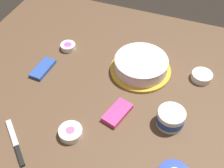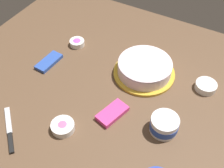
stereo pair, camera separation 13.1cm
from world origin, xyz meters
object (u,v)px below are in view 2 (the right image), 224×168
frosted_cake (145,68)px  frosting_tub (164,125)px  spreading_knife (10,133)px  sprinkle_bowl_blue (206,86)px  sprinkle_bowl_rainbow (77,43)px  candy_box_lower (49,62)px  sprinkle_bowl_pink (63,126)px  candy_box_upper (112,113)px

frosted_cake → frosting_tub: (-0.26, -0.21, -0.00)m
spreading_knife → sprinkle_bowl_blue: sprinkle_bowl_blue is taller
frosting_tub → sprinkle_bowl_blue: bearing=-15.3°
sprinkle_bowl_rainbow → candy_box_lower: sprinkle_bowl_rainbow is taller
spreading_knife → sprinkle_bowl_blue: size_ratio=1.90×
sprinkle_bowl_pink → candy_box_lower: sprinkle_bowl_pink is taller
sprinkle_bowl_blue → sprinkle_bowl_rainbow: bearing=92.2°
spreading_knife → candy_box_upper: bearing=-47.7°
spreading_knife → sprinkle_bowl_blue: 0.90m
frosting_tub → sprinkle_bowl_blue: (0.31, -0.09, -0.02)m
sprinkle_bowl_pink → frosting_tub: bearing=-61.5°
sprinkle_bowl_pink → candy_box_upper: bearing=-41.2°
spreading_knife → sprinkle_bowl_rainbow: bearing=7.2°
sprinkle_bowl_rainbow → candy_box_lower: bearing=166.7°
candy_box_lower → candy_box_upper: bearing=-102.4°
candy_box_lower → frosted_cake: bearing=-66.4°
sprinkle_bowl_pink → spreading_knife: bearing=125.7°
sprinkle_bowl_blue → candy_box_upper: (-0.35, 0.31, -0.01)m
sprinkle_bowl_pink → candy_box_upper: 0.22m
candy_box_upper → candy_box_lower: bearing=89.6°
frosting_tub → sprinkle_bowl_pink: (-0.20, 0.37, -0.02)m
sprinkle_bowl_blue → candy_box_lower: bearing=106.2°
sprinkle_bowl_pink → candy_box_upper: sprinkle_bowl_pink is taller
frosted_cake → candy_box_lower: 0.49m
sprinkle_bowl_rainbow → candy_box_upper: bearing=-128.8°
frosted_cake → spreading_knife: frosted_cake is taller
spreading_knife → sprinkle_bowl_rainbow: (0.61, 0.08, 0.01)m
frosting_tub → sprinkle_bowl_rainbow: frosting_tub is taller
sprinkle_bowl_blue → sprinkle_bowl_pink: size_ratio=1.01×
candy_box_upper → sprinkle_bowl_blue: bearing=-25.9°
sprinkle_bowl_rainbow → frosting_tub: bearing=-114.6°
sprinkle_bowl_rainbow → candy_box_upper: size_ratio=0.56×
sprinkle_bowl_rainbow → sprinkle_bowl_pink: 0.55m
sprinkle_bowl_rainbow → sprinkle_bowl_blue: bearing=-87.8°
frosted_cake → spreading_knife: 0.68m
candy_box_upper → frosted_cake: bearing=12.7°
frosted_cake → sprinkle_bowl_pink: bearing=160.8°
candy_box_upper → sprinkle_bowl_rainbow: bearing=67.0°
frosted_cake → spreading_knife: (-0.59, 0.34, -0.04)m
sprinkle_bowl_pink → candy_box_lower: (0.29, 0.30, -0.01)m
frosting_tub → spreading_knife: bearing=121.0°
sprinkle_bowl_blue → candy_box_lower: 0.78m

